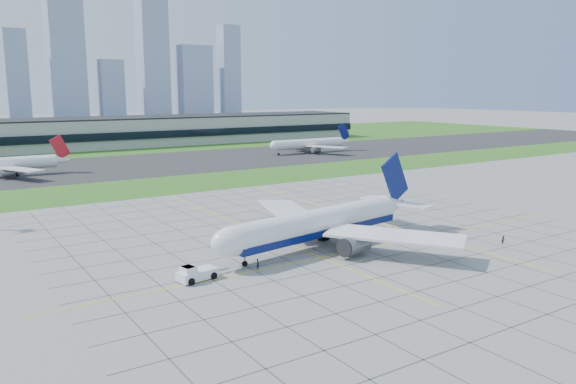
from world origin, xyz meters
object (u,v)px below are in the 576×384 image
Objects in this scene: crew_far at (503,240)px; distant_jet_1 at (9,164)px; pushback_tug at (196,273)px; crew_near at (258,264)px; airliner at (320,224)px; distant_jet_2 at (310,144)px.

distant_jet_1 is (-69.41, 153.36, 3.64)m from crew_far.
pushback_tug is 61.58m from crew_far.
crew_near is 142.01m from distant_jet_1.
crew_near is at bearing -81.70° from distant_jet_1.
pushback_tug is at bearing -86.19° from distant_jet_1.
airliner is at bearing 1.04° from pushback_tug.
distant_jet_1 is at bearing 84.71° from pushback_tug.
distant_jet_1 is at bearing 96.54° from airliner.
airliner is 139.98m from distant_jet_1.
airliner is 36.90m from crew_far.
airliner reaches higher than pushback_tug.
crew_near is at bearing -128.19° from distant_jet_2.
distant_jet_2 is at bearing 39.95° from pushback_tug.
pushback_tug is 5.60× the size of crew_far.
crew_far is at bearing -65.65° from distant_jet_1.
distant_jet_1 is at bearing -178.19° from distant_jet_2.
distant_jet_1 is (-37.75, 134.80, -0.11)m from airliner.
pushback_tug is at bearing -179.29° from crew_far.
airliner is 29.07m from pushback_tug.
pushback_tug is 190.83m from distant_jet_2.
distant_jet_1 is at bearing 19.38° from crew_near.
crew_far is 0.04× the size of distant_jet_1.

